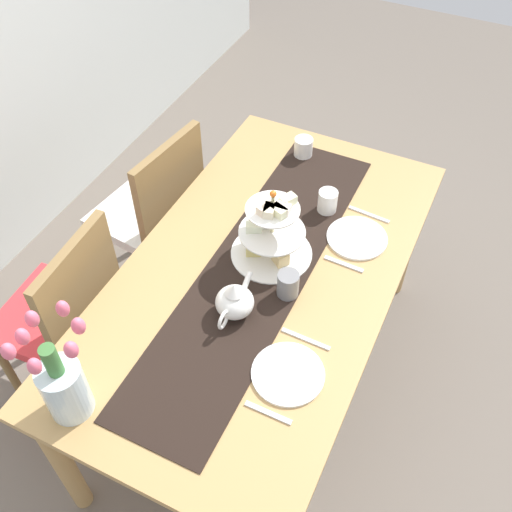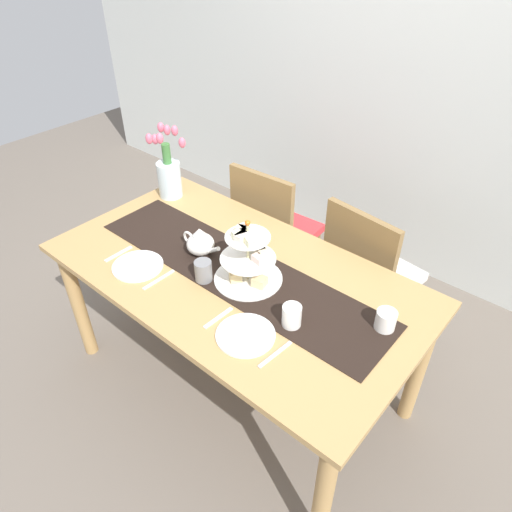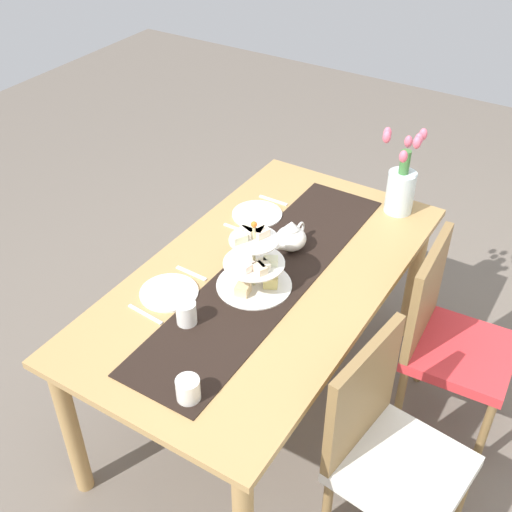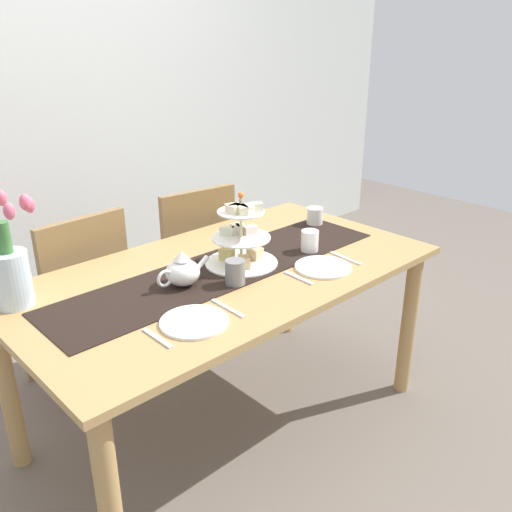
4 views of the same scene
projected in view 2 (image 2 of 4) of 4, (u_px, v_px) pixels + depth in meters
ground_plane at (238, 379)px, 2.56m from camera, size 8.00×8.00×0.00m
room_wall_rear at (414, 70)px, 2.72m from camera, size 6.00×0.08×2.60m
dining_table at (235, 289)px, 2.16m from camera, size 1.71×0.93×0.76m
chair_left at (272, 227)px, 2.84m from camera, size 0.44×0.44×0.91m
chair_right at (367, 271)px, 2.50m from camera, size 0.47×0.47×0.91m
table_runner at (236, 270)px, 2.10m from camera, size 1.50×0.36×0.00m
tiered_cake_stand at (249, 260)px, 1.99m from camera, size 0.30×0.30×0.30m
teapot at (200, 243)px, 2.17m from camera, size 0.24×0.13×0.14m
tulip_vase at (169, 173)px, 2.56m from camera, size 0.22×0.18×0.41m
cream_jug at (386, 320)px, 1.79m from camera, size 0.08×0.08×0.08m
dinner_plate_left at (138, 266)px, 2.12m from camera, size 0.23×0.23×0.01m
fork_left at (119, 254)px, 2.20m from camera, size 0.02×0.15×0.01m
knife_left at (159, 280)px, 2.05m from camera, size 0.02×0.17×0.01m
dinner_plate_right at (246, 335)px, 1.78m from camera, size 0.23×0.23×0.01m
fork_right at (218, 318)px, 1.86m from camera, size 0.02×0.15×0.01m
knife_right at (275, 354)px, 1.71m from camera, size 0.03×0.17×0.01m
mug_grey at (203, 271)px, 2.02m from camera, size 0.08×0.08×0.09m
mug_white_text at (292, 316)px, 1.81m from camera, size 0.08×0.08×0.09m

